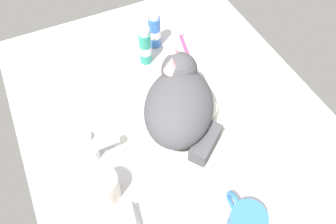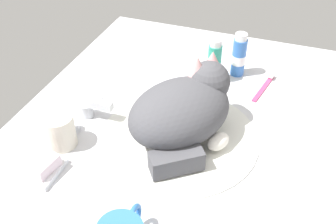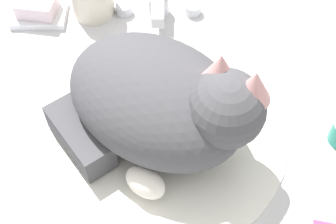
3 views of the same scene
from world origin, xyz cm
name	(u,v)px [view 3 (image 3 of 3)]	position (x,y,z in cm)	size (l,w,h in cm)	color
ground_plane	(156,138)	(0.00, 0.00, -1.50)	(110.00, 82.50, 3.00)	silver
sink_basin	(156,130)	(0.00, 0.00, 0.38)	(36.91, 36.91, 0.75)	silver
faucet	(157,7)	(0.00, 23.29, 2.32)	(14.54, 9.16, 5.55)	silver
cat	(163,103)	(1.09, -0.83, 8.07)	(30.56, 28.71, 16.96)	#4C4C51
soap_dish	(38,15)	(-20.13, 23.24, 0.60)	(9.00, 6.40, 1.20)	white
soap_bar	(35,6)	(-20.13, 23.24, 2.55)	(6.13, 4.87, 2.69)	silver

